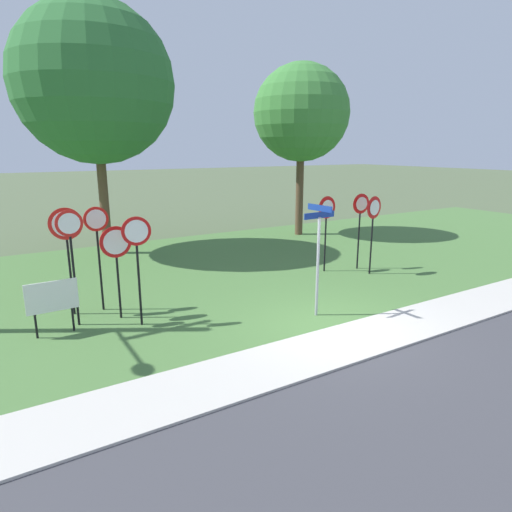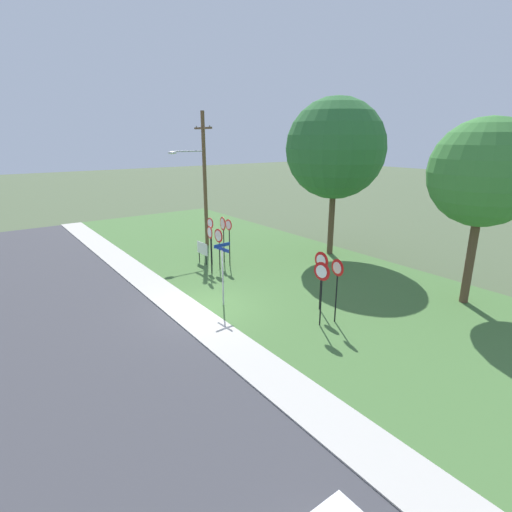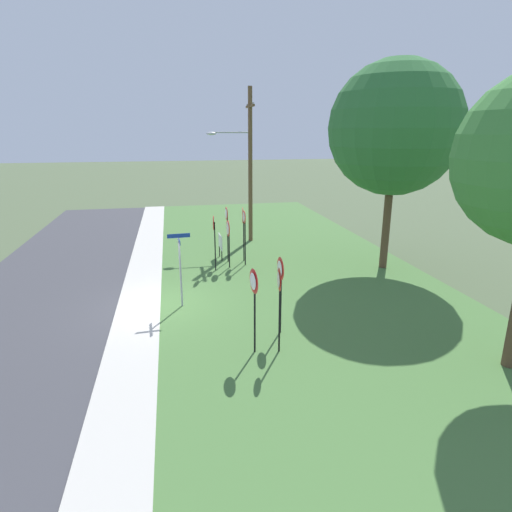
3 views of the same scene
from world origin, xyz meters
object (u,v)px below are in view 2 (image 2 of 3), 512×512
Objects in this scene: utility_pole at (202,176)px; stop_sign_far_center at (219,240)px; notice_board at (202,250)px; oak_tree_right at (484,173)px; stop_sign_near_right at (223,229)px; yield_sign_near_left at (337,276)px; oak_tree_left at (335,149)px; stop_sign_far_right at (210,240)px; yield_sign_far_left at (321,267)px; stop_sign_near_left at (229,233)px; yield_sign_near_right at (321,279)px; stop_sign_far_left at (211,232)px; street_name_post at (223,269)px.

stop_sign_far_center is at bearing -20.23° from utility_pole.
oak_tree_right is at bearing 27.56° from notice_board.
yield_sign_near_left is (9.24, -0.54, -0.05)m from stop_sign_near_right.
oak_tree_left is at bearing 79.27° from stop_sign_near_right.
stop_sign_far_right reaches higher than yield_sign_far_left.
utility_pole is at bearing 166.79° from stop_sign_near_left.
yield_sign_near_right is (8.17, -0.39, 0.26)m from stop_sign_far_center.
stop_sign_near_left is at bearing 36.83° from notice_board.
stop_sign_far_left is 0.99× the size of street_name_post.
stop_sign_far_center is at bearing -6.47° from stop_sign_far_left.
stop_sign_near_left is 0.29× the size of oak_tree_left.
utility_pole is 6.92× the size of notice_board.
stop_sign_near_right is at bearing -153.47° from oak_tree_right.
stop_sign_far_right is at bearing -42.05° from stop_sign_near_right.
yield_sign_near_left is at bearing -45.31° from oak_tree_left.
oak_tree_left reaches higher than street_name_post.
stop_sign_near_left is 5.51m from street_name_post.
stop_sign_near_left is at bearing 104.07° from stop_sign_far_center.
street_name_post is at bearing -31.42° from stop_sign_far_center.
stop_sign_far_left reaches higher than stop_sign_far_right.
stop_sign_far_left reaches higher than yield_sign_far_left.
notice_board is at bearing -150.50° from oak_tree_right.
oak_tree_right is at bearing 77.09° from yield_sign_near_left.
stop_sign_far_center is 1.76m from notice_board.
yield_sign_near_right is (-0.12, -0.72, 0.00)m from yield_sign_near_left.
stop_sign_far_left is 5.11m from utility_pole.
street_name_post is at bearing -24.45° from utility_pole.
stop_sign_near_right reaches higher than yield_sign_near_left.
oak_tree_left reaches higher than yield_sign_far_left.
street_name_post is 0.30× the size of oak_tree_left.
stop_sign_far_center is at bearing 168.96° from yield_sign_near_right.
stop_sign_far_center is at bearing -147.83° from oak_tree_right.
stop_sign_far_right is at bearing -144.32° from oak_tree_right.
street_name_post reaches higher than yield_sign_near_left.
yield_sign_near_right is (9.11, -1.25, -0.05)m from stop_sign_near_right.
utility_pole is 0.92× the size of oak_tree_left.
stop_sign_near_right reaches higher than yield_sign_far_left.
stop_sign_near_right is 1.06× the size of yield_sign_far_left.
oak_tree_right reaches higher than yield_sign_near_left.
stop_sign_far_left is 1.28m from notice_board.
oak_tree_left is at bearing 140.06° from yield_sign_near_left.
stop_sign_far_center is at bearing -74.70° from stop_sign_near_left.
stop_sign_far_left is 13.52m from oak_tree_right.
oak_tree_left is (6.33, 5.48, 1.73)m from utility_pole.
oak_tree_left reaches higher than notice_board.
oak_tree_left is (-6.77, 7.68, 4.47)m from yield_sign_near_right.
stop_sign_far_right is 1.00× the size of yield_sign_near_right.
yield_sign_near_left is (8.29, 0.33, 0.26)m from stop_sign_far_center.
stop_sign_far_left is at bearing 156.21° from stop_sign_far_right.
yield_sign_near_left is at bearing 71.97° from yield_sign_near_right.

